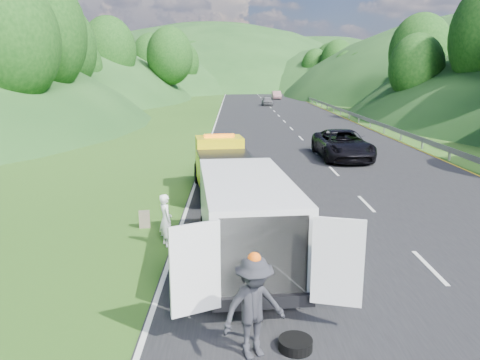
{
  "coord_description": "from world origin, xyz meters",
  "views": [
    {
      "loc": [
        -2.14,
        -13.36,
        5.07
      ],
      "look_at": [
        -1.92,
        2.65,
        1.3
      ],
      "focal_mm": 35.0,
      "sensor_mm": 36.0,
      "label": 1
    }
  ],
  "objects_px": {
    "child": "(211,235)",
    "worker": "(254,356)",
    "white_van": "(246,216)",
    "passing_suv": "(342,159)",
    "woman": "(167,246)",
    "suitcase": "(144,219)",
    "tow_truck": "(222,166)",
    "spare_tire": "(295,350)"
  },
  "relations": [
    {
      "from": "white_van",
      "to": "suitcase",
      "type": "distance_m",
      "value": 4.61
    },
    {
      "from": "woman",
      "to": "white_van",
      "type": "bearing_deg",
      "value": -149.27
    },
    {
      "from": "woman",
      "to": "worker",
      "type": "height_order",
      "value": "worker"
    },
    {
      "from": "tow_truck",
      "to": "white_van",
      "type": "distance_m",
      "value": 7.62
    },
    {
      "from": "suitcase",
      "to": "spare_tire",
      "type": "xyz_separation_m",
      "value": [
        4.08,
        -7.01,
        -0.29
      ]
    },
    {
      "from": "tow_truck",
      "to": "white_van",
      "type": "bearing_deg",
      "value": -92.02
    },
    {
      "from": "woman",
      "to": "suitcase",
      "type": "relative_size",
      "value": 2.74
    },
    {
      "from": "spare_tire",
      "to": "child",
      "type": "bearing_deg",
      "value": 106.46
    },
    {
      "from": "child",
      "to": "tow_truck",
      "type": "bearing_deg",
      "value": 131.67
    },
    {
      "from": "white_van",
      "to": "child",
      "type": "distance_m",
      "value": 2.87
    },
    {
      "from": "spare_tire",
      "to": "passing_suv",
      "type": "height_order",
      "value": "passing_suv"
    },
    {
      "from": "tow_truck",
      "to": "suitcase",
      "type": "relative_size",
      "value": 10.04
    },
    {
      "from": "tow_truck",
      "to": "child",
      "type": "bearing_deg",
      "value": -100.4
    },
    {
      "from": "spare_tire",
      "to": "woman",
      "type": "bearing_deg",
      "value": 120.36
    },
    {
      "from": "woman",
      "to": "suitcase",
      "type": "distance_m",
      "value": 1.94
    },
    {
      "from": "tow_truck",
      "to": "passing_suv",
      "type": "distance_m",
      "value": 10.4
    },
    {
      "from": "passing_suv",
      "to": "woman",
      "type": "bearing_deg",
      "value": -122.07
    },
    {
      "from": "child",
      "to": "worker",
      "type": "xyz_separation_m",
      "value": [
        1.06,
        -6.43,
        0.0
      ]
    },
    {
      "from": "tow_truck",
      "to": "worker",
      "type": "relative_size",
      "value": 3.01
    },
    {
      "from": "woman",
      "to": "worker",
      "type": "bearing_deg",
      "value": 175.45
    },
    {
      "from": "child",
      "to": "spare_tire",
      "type": "height_order",
      "value": "child"
    },
    {
      "from": "spare_tire",
      "to": "passing_suv",
      "type": "distance_m",
      "value": 19.94
    },
    {
      "from": "woman",
      "to": "worker",
      "type": "distance_m",
      "value": 6.01
    },
    {
      "from": "tow_truck",
      "to": "white_van",
      "type": "height_order",
      "value": "white_van"
    },
    {
      "from": "tow_truck",
      "to": "white_van",
      "type": "xyz_separation_m",
      "value": [
        0.79,
        -7.58,
        0.21
      ]
    },
    {
      "from": "worker",
      "to": "woman",
      "type": "bearing_deg",
      "value": 86.21
    },
    {
      "from": "white_van",
      "to": "spare_tire",
      "type": "distance_m",
      "value": 4.23
    },
    {
      "from": "spare_tire",
      "to": "suitcase",
      "type": "bearing_deg",
      "value": 120.24
    },
    {
      "from": "worker",
      "to": "child",
      "type": "bearing_deg",
      "value": 72.58
    },
    {
      "from": "white_van",
      "to": "spare_tire",
      "type": "xyz_separation_m",
      "value": [
        0.83,
        -3.92,
        -1.36
      ]
    },
    {
      "from": "tow_truck",
      "to": "child",
      "type": "height_order",
      "value": "tow_truck"
    },
    {
      "from": "white_van",
      "to": "worker",
      "type": "height_order",
      "value": "white_van"
    },
    {
      "from": "worker",
      "to": "suitcase",
      "type": "height_order",
      "value": "worker"
    },
    {
      "from": "spare_tire",
      "to": "worker",
      "type": "bearing_deg",
      "value": -166.67
    },
    {
      "from": "child",
      "to": "passing_suv",
      "type": "height_order",
      "value": "passing_suv"
    },
    {
      "from": "tow_truck",
      "to": "spare_tire",
      "type": "relative_size",
      "value": 8.97
    },
    {
      "from": "worker",
      "to": "spare_tire",
      "type": "xyz_separation_m",
      "value": [
        0.78,
        0.19,
        0.0
      ]
    },
    {
      "from": "tow_truck",
      "to": "woman",
      "type": "relative_size",
      "value": 3.67
    },
    {
      "from": "child",
      "to": "suitcase",
      "type": "xyz_separation_m",
      "value": [
        -2.24,
        0.76,
        0.29
      ]
    },
    {
      "from": "woman",
      "to": "child",
      "type": "relative_size",
      "value": 1.4
    },
    {
      "from": "white_van",
      "to": "woman",
      "type": "relative_size",
      "value": 4.5
    },
    {
      "from": "worker",
      "to": "passing_suv",
      "type": "height_order",
      "value": "worker"
    }
  ]
}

